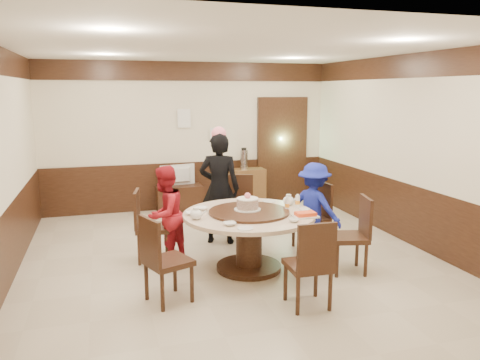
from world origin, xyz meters
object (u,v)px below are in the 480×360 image
object	(u,v)px
tv_stand	(179,198)
thermos	(244,159)
birthday_cake	(248,204)
person_red	(165,215)
shrimp_platter	(305,215)
person_standing	(219,189)
television	(179,175)
side_cabinet	(244,188)
person_blue	(314,208)
banquet_table	(249,229)

from	to	relation	value
tv_stand	thermos	xyz separation A→B (m)	(1.30, 0.03, 0.69)
birthday_cake	thermos	world-z (taller)	thermos
person_red	thermos	xyz separation A→B (m)	(1.90, 2.64, 0.29)
person_red	shrimp_platter	bearing A→B (deg)	100.26
person_standing	television	distance (m)	2.04
birthday_cake	shrimp_platter	xyz separation A→B (m)	(0.61, -0.43, -0.08)
side_cabinet	thermos	world-z (taller)	thermos
person_blue	birthday_cake	size ratio (longest dim) A/B	3.74
banquet_table	shrimp_platter	bearing A→B (deg)	-32.73
person_red	person_standing	bearing A→B (deg)	165.13
banquet_table	television	bearing A→B (deg)	96.76
birthday_cake	television	size ratio (longest dim) A/B	0.50
person_blue	birthday_cake	world-z (taller)	person_blue
person_standing	television	bearing A→B (deg)	-58.40
thermos	person_blue	bearing A→B (deg)	-86.34
thermos	side_cabinet	bearing A→B (deg)	0.00
birthday_cake	thermos	xyz separation A→B (m)	(0.92, 3.17, 0.08)
banquet_table	side_cabinet	world-z (taller)	banquet_table
tv_stand	television	bearing A→B (deg)	0.00
person_red	birthday_cake	bearing A→B (deg)	103.06
person_blue	television	xyz separation A→B (m)	(-1.48, 2.78, 0.06)
person_standing	side_cabinet	world-z (taller)	person_standing
television	thermos	size ratio (longest dim) A/B	1.79
person_blue	tv_stand	distance (m)	3.18
person_standing	thermos	xyz separation A→B (m)	(1.01, 2.05, 0.11)
person_standing	thermos	world-z (taller)	person_standing
person_standing	tv_stand	distance (m)	2.12
tv_stand	television	distance (m)	0.45
person_blue	shrimp_platter	world-z (taller)	person_blue
shrimp_platter	person_standing	bearing A→B (deg)	113.98
birthday_cake	television	world-z (taller)	birthday_cake
banquet_table	television	world-z (taller)	television
birthday_cake	tv_stand	bearing A→B (deg)	96.77
person_red	birthday_cake	world-z (taller)	person_red
person_blue	thermos	bearing A→B (deg)	-30.03
television	thermos	xyz separation A→B (m)	(1.30, 0.03, 0.24)
shrimp_platter	television	world-z (taller)	television
person_standing	shrimp_platter	size ratio (longest dim) A/B	5.55
banquet_table	birthday_cake	size ratio (longest dim) A/B	4.88
banquet_table	television	xyz separation A→B (m)	(-0.38, 3.19, 0.16)
birthday_cake	tv_stand	xyz separation A→B (m)	(-0.37, 3.14, -0.61)
person_blue	side_cabinet	distance (m)	2.83
thermos	banquet_table	bearing A→B (deg)	-105.89
television	person_red	bearing A→B (deg)	66.68
birthday_cake	thermos	distance (m)	3.31
shrimp_platter	banquet_table	bearing A→B (deg)	147.27
person_standing	side_cabinet	size ratio (longest dim) A/B	2.08
television	tv_stand	bearing A→B (deg)	180.00
birthday_cake	person_red	bearing A→B (deg)	151.38
banquet_table	person_standing	xyz separation A→B (m)	(-0.09, 1.17, 0.30)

